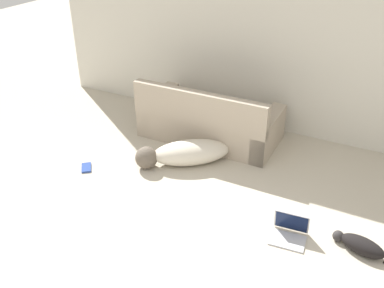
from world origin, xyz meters
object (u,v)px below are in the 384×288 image
(laptop_open, at_px, (290,229))
(book_blue, at_px, (86,168))
(cat, at_px, (360,245))
(dog, at_px, (184,153))
(couch, at_px, (209,122))

(laptop_open, relative_size, book_blue, 1.58)
(cat, relative_size, book_blue, 2.59)
(laptop_open, bearing_deg, book_blue, 173.78)
(dog, height_order, laptop_open, dog)
(couch, xyz_separation_m, book_blue, (-1.06, -1.45, -0.25))
(dog, xyz_separation_m, cat, (2.29, -0.63, -0.08))
(couch, distance_m, laptop_open, 2.21)
(cat, height_order, laptop_open, laptop_open)
(dog, relative_size, book_blue, 5.23)
(dog, bearing_deg, book_blue, -5.56)
(dog, relative_size, laptop_open, 3.32)
(laptop_open, bearing_deg, cat, 3.22)
(cat, relative_size, laptop_open, 1.64)
(cat, bearing_deg, dog, -0.75)
(dog, height_order, book_blue, dog)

